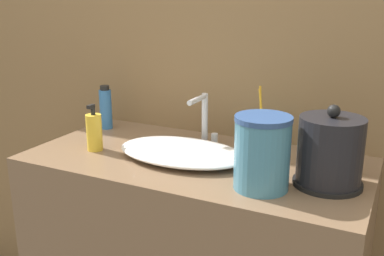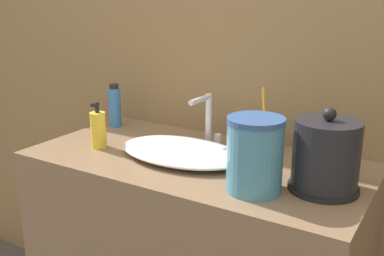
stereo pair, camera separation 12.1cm
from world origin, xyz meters
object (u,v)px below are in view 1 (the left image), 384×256
water_pitcher (262,153)px  faucet (204,117)px  lotion_bottle (94,132)px  shampoo_bottle (106,108)px  electric_kettle (330,154)px  toothbrush_cup (263,137)px

water_pitcher → faucet: bearing=137.5°
water_pitcher → lotion_bottle: bearing=175.0°
shampoo_bottle → water_pitcher: (0.72, -0.28, 0.02)m
electric_kettle → shampoo_bottle: size_ratio=1.34×
faucet → lotion_bottle: (-0.31, -0.22, -0.04)m
water_pitcher → shampoo_bottle: bearing=158.7°
faucet → electric_kettle: electric_kettle is taller
toothbrush_cup → shampoo_bottle: bearing=-177.1°
toothbrush_cup → water_pitcher: size_ratio=1.07×
electric_kettle → shampoo_bottle: (-0.88, 0.18, -0.01)m
faucet → water_pitcher: (0.29, -0.27, 0.00)m
electric_kettle → lotion_bottle: (-0.76, -0.05, -0.03)m
electric_kettle → toothbrush_cup: electric_kettle is taller
faucet → water_pitcher: 0.40m
toothbrush_cup → water_pitcher: 0.33m
electric_kettle → water_pitcher: bearing=-147.7°
water_pitcher → toothbrush_cup: bearing=106.8°
faucet → toothbrush_cup: bearing=12.5°
lotion_bottle → water_pitcher: bearing=-5.0°
toothbrush_cup → water_pitcher: (0.09, -0.31, 0.06)m
faucet → electric_kettle: 0.48m
lotion_bottle → faucet: bearing=35.2°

